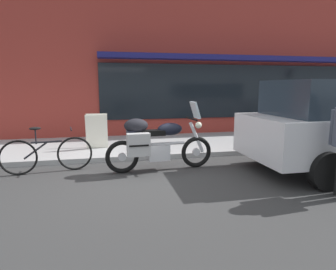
% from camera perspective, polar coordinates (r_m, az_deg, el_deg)
% --- Properties ---
extents(ground_plane, '(80.00, 80.00, 0.00)m').
position_cam_1_polar(ground_plane, '(5.53, -5.77, -8.62)').
color(ground_plane, '#333333').
extents(storefront_building, '(21.55, 0.90, 7.33)m').
position_cam_1_polar(storefront_building, '(12.26, 26.13, 17.37)').
color(storefront_building, maroon).
rests_on(storefront_building, ground_plane).
extents(touring_motorcycle, '(2.25, 0.76, 1.41)m').
position_cam_1_polar(touring_motorcycle, '(5.87, -2.60, -1.35)').
color(touring_motorcycle, black).
rests_on(touring_motorcycle, ground_plane).
extents(parked_bicycle, '(1.74, 0.48, 0.94)m').
position_cam_1_polar(parked_bicycle, '(6.29, -22.76, -3.50)').
color(parked_bicycle, black).
rests_on(parked_bicycle, ground_plane).
extents(sandwich_board_sign, '(0.55, 0.41, 0.89)m').
position_cam_1_polar(sandwich_board_sign, '(7.79, -13.87, 0.78)').
color(sandwich_board_sign, silver).
rests_on(sandwich_board_sign, sidewalk_curb).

